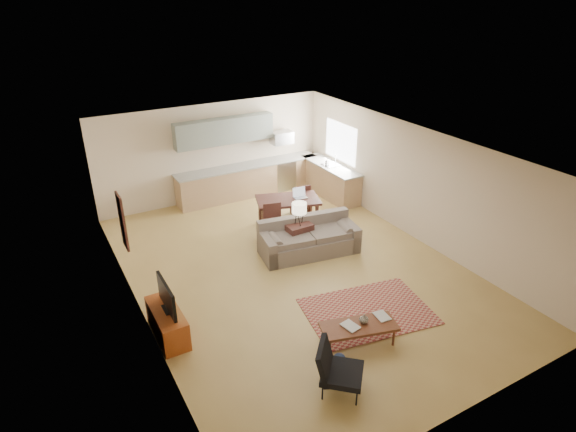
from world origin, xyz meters
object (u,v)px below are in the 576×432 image
sofa (309,237)px  dining_table (288,213)px  armchair (342,369)px  console_table (299,238)px  tv_credenza (167,323)px  coffee_table (358,334)px

sofa → dining_table: bearing=90.0°
armchair → console_table: armchair is taller
tv_credenza → console_table: bearing=22.2°
tv_credenza → dining_table: (3.87, 2.60, 0.12)m
armchair → console_table: size_ratio=1.18×
armchair → dining_table: (1.97, 5.12, -0.01)m
coffee_table → armchair: (-0.85, -0.72, 0.21)m
console_table → dining_table: size_ratio=0.44×
sofa → coffee_table: sofa is taller
armchair → tv_credenza: armchair is taller
sofa → tv_credenza: bearing=-152.1°
sofa → dining_table: size_ratio=1.51×
sofa → console_table: 0.25m
tv_credenza → dining_table: size_ratio=0.76×
coffee_table → console_table: 3.31m
armchair → dining_table: armchair is taller
sofa → dining_table: (0.22, 1.37, -0.01)m
sofa → armchair: bearing=-105.8°
armchair → coffee_table: bearing=-7.5°
sofa → dining_table: 1.38m
tv_credenza → sofa: bearing=18.7°
armchair → dining_table: size_ratio=0.53×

